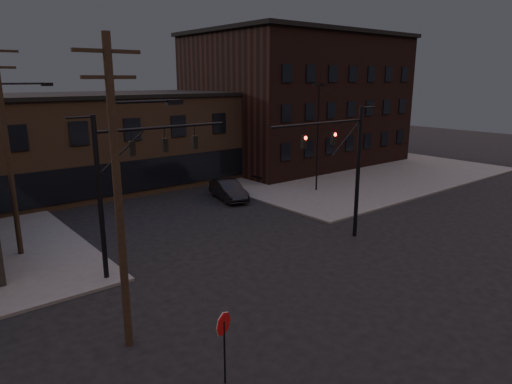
% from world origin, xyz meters
% --- Properties ---
extents(ground, '(140.00, 140.00, 0.00)m').
position_xyz_m(ground, '(0.00, 0.00, 0.00)').
color(ground, black).
rests_on(ground, ground).
extents(sidewalk_ne, '(30.00, 30.00, 0.15)m').
position_xyz_m(sidewalk_ne, '(22.00, 22.00, 0.07)').
color(sidewalk_ne, '#474744').
rests_on(sidewalk_ne, ground).
extents(building_row, '(40.00, 12.00, 8.00)m').
position_xyz_m(building_row, '(0.00, 28.00, 4.00)').
color(building_row, '#4C3928').
rests_on(building_row, ground).
extents(building_right, '(22.00, 16.00, 14.00)m').
position_xyz_m(building_right, '(22.00, 26.00, 7.00)').
color(building_right, black).
rests_on(building_right, ground).
extents(traffic_signal_near, '(7.12, 0.24, 8.00)m').
position_xyz_m(traffic_signal_near, '(5.36, 4.50, 4.93)').
color(traffic_signal_near, black).
rests_on(traffic_signal_near, ground).
extents(traffic_signal_far, '(7.12, 0.24, 8.00)m').
position_xyz_m(traffic_signal_far, '(-6.72, 8.00, 5.01)').
color(traffic_signal_far, black).
rests_on(traffic_signal_far, ground).
extents(stop_sign, '(0.72, 0.33, 2.48)m').
position_xyz_m(stop_sign, '(-8.00, -1.99, 1.84)').
color(stop_sign, black).
rests_on(stop_sign, ground).
extents(utility_pole_near, '(3.70, 0.28, 11.00)m').
position_xyz_m(utility_pole_near, '(-9.43, 2.00, 5.87)').
color(utility_pole_near, black).
rests_on(utility_pole_near, ground).
extents(utility_pole_mid, '(3.70, 0.28, 11.50)m').
position_xyz_m(utility_pole_mid, '(-10.44, 14.00, 6.13)').
color(utility_pole_mid, black).
rests_on(utility_pole_mid, ground).
extents(lot_light_a, '(1.50, 0.28, 9.14)m').
position_xyz_m(lot_light_a, '(13.00, 14.00, 5.51)').
color(lot_light_a, black).
rests_on(lot_light_a, ground).
extents(lot_light_b, '(1.50, 0.28, 9.14)m').
position_xyz_m(lot_light_b, '(19.00, 19.00, 5.51)').
color(lot_light_b, black).
rests_on(lot_light_b, ground).
extents(parked_car_lot_a, '(4.66, 2.02, 1.57)m').
position_xyz_m(parked_car_lot_a, '(13.24, 19.62, 0.93)').
color(parked_car_lot_a, black).
rests_on(parked_car_lot_a, sidewalk_ne).
extents(parked_car_lot_b, '(5.47, 2.98, 1.50)m').
position_xyz_m(parked_car_lot_b, '(14.15, 24.94, 0.90)').
color(parked_car_lot_b, '#B5B5B7').
rests_on(parked_car_lot_b, sidewalk_ne).
extents(car_crossing, '(2.68, 5.02, 1.57)m').
position_xyz_m(car_crossing, '(5.50, 16.60, 0.79)').
color(car_crossing, black).
rests_on(car_crossing, ground).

